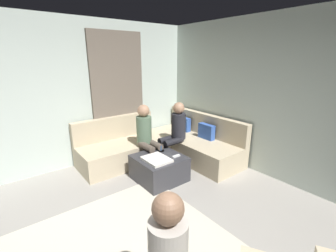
{
  "coord_description": "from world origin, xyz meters",
  "views": [
    {
      "loc": [
        1.44,
        -0.77,
        2.02
      ],
      "look_at": [
        -1.63,
        1.63,
        0.85
      ],
      "focal_mm": 24.68,
      "sensor_mm": 36.0,
      "label": 1
    }
  ],
  "objects_px": {
    "person_on_couch_back": "(175,131)",
    "coffee_mug": "(160,148)",
    "person_on_couch_side": "(147,135)",
    "ottoman": "(159,168)",
    "game_remote": "(176,156)",
    "sectional_couch": "(164,145)"
  },
  "relations": [
    {
      "from": "sectional_couch",
      "to": "ottoman",
      "type": "bearing_deg",
      "value": -42.58
    },
    {
      "from": "coffee_mug",
      "to": "person_on_couch_side",
      "type": "distance_m",
      "value": 0.34
    },
    {
      "from": "coffee_mug",
      "to": "person_on_couch_back",
      "type": "distance_m",
      "value": 0.52
    },
    {
      "from": "person_on_couch_side",
      "to": "ottoman",
      "type": "bearing_deg",
      "value": 80.08
    },
    {
      "from": "game_remote",
      "to": "person_on_couch_side",
      "type": "xyz_separation_m",
      "value": [
        -0.67,
        -0.13,
        0.23
      ]
    },
    {
      "from": "ottoman",
      "to": "person_on_couch_side",
      "type": "bearing_deg",
      "value": 170.08
    },
    {
      "from": "ottoman",
      "to": "person_on_couch_side",
      "type": "distance_m",
      "value": 0.67
    },
    {
      "from": "game_remote",
      "to": "person_on_couch_back",
      "type": "height_order",
      "value": "person_on_couch_back"
    },
    {
      "from": "person_on_couch_back",
      "to": "sectional_couch",
      "type": "bearing_deg",
      "value": 11.47
    },
    {
      "from": "ottoman",
      "to": "person_on_couch_back",
      "type": "bearing_deg",
      "value": 119.62
    },
    {
      "from": "sectional_couch",
      "to": "person_on_couch_back",
      "type": "bearing_deg",
      "value": 11.47
    },
    {
      "from": "game_remote",
      "to": "coffee_mug",
      "type": "bearing_deg",
      "value": -174.29
    },
    {
      "from": "ottoman",
      "to": "person_on_couch_back",
      "type": "distance_m",
      "value": 0.86
    },
    {
      "from": "sectional_couch",
      "to": "game_remote",
      "type": "bearing_deg",
      "value": -24.0
    },
    {
      "from": "person_on_couch_back",
      "to": "coffee_mug",
      "type": "bearing_deg",
      "value": 107.28
    },
    {
      "from": "sectional_couch",
      "to": "game_remote",
      "type": "xyz_separation_m",
      "value": [
        0.81,
        -0.36,
        0.15
      ]
    },
    {
      "from": "sectional_couch",
      "to": "coffee_mug",
      "type": "height_order",
      "value": "sectional_couch"
    },
    {
      "from": "person_on_couch_back",
      "to": "person_on_couch_side",
      "type": "relative_size",
      "value": 1.0
    },
    {
      "from": "sectional_couch",
      "to": "coffee_mug",
      "type": "relative_size",
      "value": 26.84
    },
    {
      "from": "person_on_couch_side",
      "to": "coffee_mug",
      "type": "bearing_deg",
      "value": 109.66
    },
    {
      "from": "coffee_mug",
      "to": "game_remote",
      "type": "height_order",
      "value": "coffee_mug"
    },
    {
      "from": "sectional_couch",
      "to": "game_remote",
      "type": "relative_size",
      "value": 17.0
    }
  ]
}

